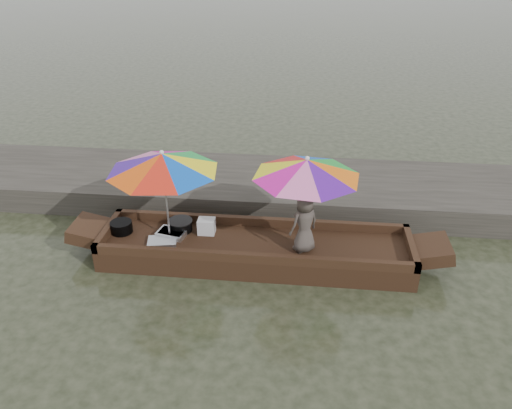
# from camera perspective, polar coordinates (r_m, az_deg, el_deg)

# --- Properties ---
(water) EXTENTS (80.00, 80.00, 0.00)m
(water) POSITION_cam_1_polar(r_m,az_deg,el_deg) (8.33, -0.07, -6.38)
(water) COLOR black
(water) RESTS_ON ground
(dock) EXTENTS (22.00, 2.20, 0.50)m
(dock) POSITION_cam_1_polar(r_m,az_deg,el_deg) (10.09, 1.25, 1.93)
(dock) COLOR #2D2B26
(dock) RESTS_ON ground
(boat_hull) EXTENTS (5.04, 1.20, 0.35)m
(boat_hull) POSITION_cam_1_polar(r_m,az_deg,el_deg) (8.23, -0.07, -5.38)
(boat_hull) COLOR black
(boat_hull) RESTS_ON water
(cooking_pot) EXTENTS (0.36, 0.36, 0.19)m
(cooking_pot) POSITION_cam_1_polar(r_m,az_deg,el_deg) (8.66, -15.13, -2.49)
(cooking_pot) COLOR black
(cooking_pot) RESTS_ON boat_hull
(tray_crayfish) EXTENTS (0.52, 0.41, 0.09)m
(tray_crayfish) POSITION_cam_1_polar(r_m,az_deg,el_deg) (8.40, -9.59, -3.27)
(tray_crayfish) COLOR silver
(tray_crayfish) RESTS_ON boat_hull
(tray_scallop) EXTENTS (0.51, 0.40, 0.06)m
(tray_scallop) POSITION_cam_1_polar(r_m,az_deg,el_deg) (8.24, -10.67, -4.18)
(tray_scallop) COLOR silver
(tray_scallop) RESTS_ON boat_hull
(charcoal_grill) EXTENTS (0.38, 0.38, 0.18)m
(charcoal_grill) POSITION_cam_1_polar(r_m,az_deg,el_deg) (8.50, -8.62, -2.42)
(charcoal_grill) COLOR black
(charcoal_grill) RESTS_ON boat_hull
(supply_bag) EXTENTS (0.28, 0.22, 0.26)m
(supply_bag) POSITION_cam_1_polar(r_m,az_deg,el_deg) (8.36, -5.67, -2.48)
(supply_bag) COLOR silver
(supply_bag) RESTS_ON boat_hull
(vendor) EXTENTS (0.57, 0.53, 0.98)m
(vendor) POSITION_cam_1_polar(r_m,az_deg,el_deg) (7.73, 5.55, -2.17)
(vendor) COLOR #4A423C
(vendor) RESTS_ON boat_hull
(umbrella_bow) EXTENTS (2.17, 2.17, 1.55)m
(umbrella_bow) POSITION_cam_1_polar(r_m,az_deg,el_deg) (8.00, -10.26, 0.96)
(umbrella_bow) COLOR yellow
(umbrella_bow) RESTS_ON boat_hull
(umbrella_stern) EXTENTS (2.03, 2.03, 1.55)m
(umbrella_stern) POSITION_cam_1_polar(r_m,az_deg,el_deg) (7.70, 5.61, 0.18)
(umbrella_stern) COLOR green
(umbrella_stern) RESTS_ON boat_hull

